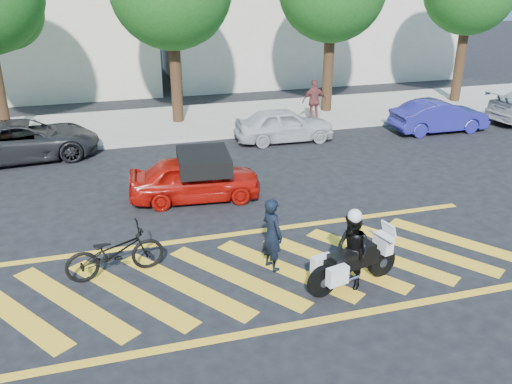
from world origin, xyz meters
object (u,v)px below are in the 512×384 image
object	(u,v)px
officer_moto	(352,251)
parked_mid_left	(25,140)
officer_bike	(272,234)
police_motorcycle	(352,263)
red_convertible	(195,179)
parked_mid_right	(284,125)
parked_right	(439,116)
bicycle	(115,252)

from	to	relation	value
officer_moto	parked_mid_left	size ratio (longest dim) A/B	0.33
officer_moto	parked_mid_left	bearing A→B (deg)	-159.11
officer_bike	police_motorcycle	world-z (taller)	officer_bike
red_convertible	parked_mid_left	size ratio (longest dim) A/B	0.76
officer_bike	parked_mid_right	xyz separation A→B (m)	(3.20, 8.54, -0.19)
officer_bike	parked_right	xyz separation A→B (m)	(9.36, 8.01, -0.19)
officer_bike	bicycle	size ratio (longest dim) A/B	0.79
officer_bike	parked_right	world-z (taller)	officer_bike
parked_mid_right	bicycle	bearing A→B (deg)	142.98
parked_mid_right	officer_moto	bearing A→B (deg)	171.12
parked_mid_left	parked_right	distance (m)	15.12
officer_bike	parked_mid_right	world-z (taller)	officer_bike
officer_moto	bicycle	bearing A→B (deg)	-124.94
officer_bike	officer_moto	world-z (taller)	officer_bike
parked_mid_left	parked_mid_right	size ratio (longest dim) A/B	1.30
red_convertible	parked_mid_right	world-z (taller)	parked_mid_right
bicycle	parked_mid_right	bearing A→B (deg)	-47.71
officer_moto	parked_right	bearing A→B (deg)	124.73
red_convertible	parked_mid_right	size ratio (longest dim) A/B	0.99
officer_bike	officer_moto	distance (m)	1.72
red_convertible	parked_mid_right	xyz separation A→B (m)	(4.10, 4.41, 0.00)
parked_right	parked_mid_left	bearing A→B (deg)	86.92
parked_right	officer_bike	bearing A→B (deg)	131.42
parked_mid_left	red_convertible	bearing A→B (deg)	-141.19
police_motorcycle	officer_moto	size ratio (longest dim) A/B	1.36
parked_mid_left	officer_bike	bearing A→B (deg)	-153.29
police_motorcycle	officer_moto	world-z (taller)	officer_moto
police_motorcycle	parked_right	distance (m)	12.15
parked_mid_right	parked_right	xyz separation A→B (m)	(6.16, -0.52, -0.00)
bicycle	officer_moto	world-z (taller)	officer_moto
police_motorcycle	parked_mid_left	distance (m)	12.37
officer_moto	parked_mid_right	size ratio (longest dim) A/B	0.44
red_convertible	parked_right	xyz separation A→B (m)	(10.26, 3.88, 0.00)
police_motorcycle	parked_right	xyz separation A→B (m)	(8.02, 9.12, 0.10)
bicycle	police_motorcycle	world-z (taller)	bicycle
officer_bike	red_convertible	size ratio (longest dim) A/B	0.45
police_motorcycle	parked_mid_right	world-z (taller)	parked_mid_right
officer_bike	police_motorcycle	distance (m)	1.76
officer_moto	red_convertible	xyz separation A→B (m)	(-2.22, 5.23, -0.18)
bicycle	red_convertible	xyz separation A→B (m)	(2.32, 3.48, 0.07)
police_motorcycle	parked_right	world-z (taller)	parked_right
police_motorcycle	red_convertible	bearing A→B (deg)	99.28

